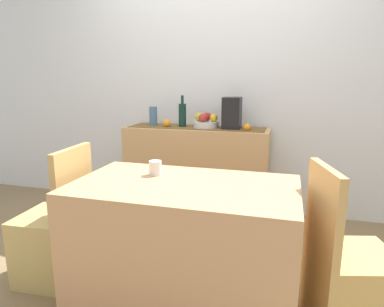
{
  "coord_description": "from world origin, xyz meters",
  "views": [
    {
      "loc": [
        0.7,
        -2.16,
        1.31
      ],
      "look_at": [
        -0.02,
        0.37,
        0.73
      ],
      "focal_mm": 31.72,
      "sensor_mm": 36.0,
      "label": 1
    }
  ],
  "objects": [
    {
      "name": "ceramic_vase",
      "position": [
        -0.57,
        0.92,
        0.95
      ],
      "size": [
        0.08,
        0.08,
        0.19
      ],
      "primitive_type": "cylinder",
      "color": "#466A88",
      "rests_on": "sideboard_console"
    },
    {
      "name": "coffee_cup",
      "position": [
        -0.05,
        -0.31,
        0.78
      ],
      "size": [
        0.08,
        0.08,
        0.09
      ],
      "primitive_type": "cylinder",
      "color": "silver",
      "rests_on": "dining_table"
    },
    {
      "name": "apple_rear",
      "position": [
        0.04,
        0.92,
        0.96
      ],
      "size": [
        0.07,
        0.07,
        0.07
      ],
      "primitive_type": "sphere",
      "color": "gold",
      "rests_on": "fruit_bowl"
    },
    {
      "name": "chair_near_window",
      "position": [
        -0.72,
        -0.43,
        0.27
      ],
      "size": [
        0.42,
        0.42,
        0.9
      ],
      "color": "tan",
      "rests_on": "ground"
    },
    {
      "name": "apple_upper",
      "position": [
        -0.06,
        0.88,
        0.96
      ],
      "size": [
        0.08,
        0.08,
        0.08
      ],
      "primitive_type": "sphere",
      "color": "#B02F2B",
      "rests_on": "fruit_bowl"
    },
    {
      "name": "apple_front",
      "position": [
        -0.11,
        0.93,
        0.96
      ],
      "size": [
        0.08,
        0.08,
        0.08
      ],
      "primitive_type": "sphere",
      "color": "gold",
      "rests_on": "fruit_bowl"
    },
    {
      "name": "table_runner",
      "position": [
        -0.13,
        0.92,
        0.86
      ],
      "size": [
        1.28,
        0.32,
        0.01
      ],
      "primitive_type": "cube",
      "color": "brown",
      "rests_on": "sideboard_console"
    },
    {
      "name": "orange_loose_mid",
      "position": [
        0.35,
        0.84,
        0.89
      ],
      "size": [
        0.07,
        0.07,
        0.07
      ],
      "primitive_type": "sphere",
      "color": "orange",
      "rests_on": "sideboard_console"
    },
    {
      "name": "sideboard_console",
      "position": [
        -0.13,
        0.92,
        0.43
      ],
      "size": [
        1.36,
        0.42,
        0.86
      ],
      "primitive_type": "cube",
      "color": "tan",
      "rests_on": "ground"
    },
    {
      "name": "fruit_bowl",
      "position": [
        -0.04,
        0.92,
        0.89
      ],
      "size": [
        0.24,
        0.24,
        0.06
      ],
      "primitive_type": "cylinder",
      "color": "silver",
      "rests_on": "table_runner"
    },
    {
      "name": "chair_by_corner",
      "position": [
        1.06,
        -0.43,
        0.27
      ],
      "size": [
        0.49,
        0.49,
        0.9
      ],
      "color": "tan",
      "rests_on": "ground"
    },
    {
      "name": "dining_table",
      "position": [
        0.17,
        -0.43,
        0.37
      ],
      "size": [
        1.25,
        0.72,
        0.74
      ],
      "primitive_type": "cube",
      "color": "tan",
      "rests_on": "ground"
    },
    {
      "name": "wine_bottle",
      "position": [
        -0.27,
        0.92,
        0.98
      ],
      "size": [
        0.07,
        0.07,
        0.3
      ],
      "color": "#112E28",
      "rests_on": "sideboard_console"
    },
    {
      "name": "room_wall_rear",
      "position": [
        0.0,
        1.18,
        1.35
      ],
      "size": [
        6.4,
        0.06,
        2.7
      ],
      "primitive_type": "cube",
      "color": "silver",
      "rests_on": "ground"
    },
    {
      "name": "orange_loose_near_bowl",
      "position": [
        -0.41,
        0.87,
        0.9
      ],
      "size": [
        0.07,
        0.07,
        0.07
      ],
      "primitive_type": "sphere",
      "color": "orange",
      "rests_on": "sideboard_console"
    },
    {
      "name": "ground_plane",
      "position": [
        0.0,
        0.0,
        -0.01
      ],
      "size": [
        6.4,
        6.4,
        0.02
      ],
      "primitive_type": "cube",
      "color": "olive",
      "rests_on": "ground"
    },
    {
      "name": "coffee_maker",
      "position": [
        0.2,
        0.92,
        1.0
      ],
      "size": [
        0.16,
        0.18,
        0.29
      ],
      "primitive_type": "cube",
      "color": "black",
      "rests_on": "sideboard_console"
    },
    {
      "name": "apple_left",
      "position": [
        -0.04,
        0.98,
        0.96
      ],
      "size": [
        0.08,
        0.08,
        0.08
      ],
      "primitive_type": "sphere",
      "color": "#AC271F",
      "rests_on": "fruit_bowl"
    }
  ]
}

